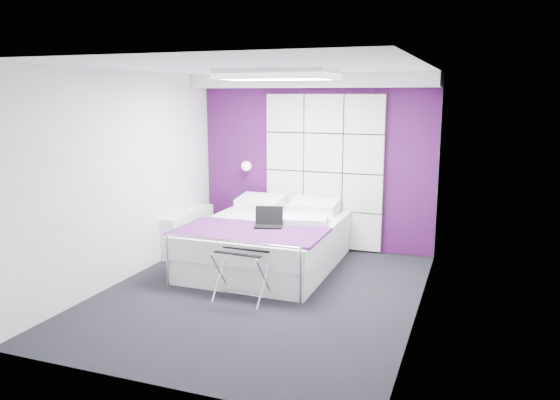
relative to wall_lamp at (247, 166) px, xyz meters
name	(u,v)px	position (x,y,z in m)	size (l,w,h in m)	color
floor	(260,293)	(1.05, -2.06, -1.22)	(4.40, 4.40, 0.00)	black
ceiling	(258,67)	(1.05, -2.06, 1.38)	(4.40, 4.40, 0.00)	white
wall_back	(315,162)	(1.05, 0.14, 0.08)	(3.60, 3.60, 0.00)	silver
wall_left	(126,177)	(-0.75, -2.06, 0.08)	(4.40, 4.40, 0.00)	silver
wall_right	(422,195)	(2.85, -2.06, 0.08)	(4.40, 4.40, 0.00)	silver
accent_wall	(315,162)	(1.05, 0.13, 0.08)	(3.58, 0.02, 2.58)	#431046
soffit	(311,81)	(1.05, -0.11, 1.28)	(3.58, 0.50, 0.20)	white
headboard	(323,172)	(1.20, 0.08, -0.05)	(1.80, 0.08, 2.30)	silver
skylight	(278,74)	(1.05, -1.46, 1.33)	(1.36, 0.86, 0.12)	white
wall_lamp	(247,166)	(0.00, 0.00, 0.00)	(0.15, 0.15, 0.15)	white
radiator	(188,231)	(-0.64, -0.76, -0.92)	(0.22, 1.20, 0.60)	white
bed	(267,242)	(0.74, -1.04, -0.88)	(1.87, 2.26, 0.79)	white
nightstand	(262,213)	(0.25, -0.04, -0.73)	(0.40, 0.31, 0.04)	white
luggage_rack	(242,275)	(0.93, -2.30, -0.93)	(0.58, 0.43, 0.57)	silver
laptop	(270,222)	(0.90, -1.34, -0.52)	(0.36, 0.25, 0.26)	black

